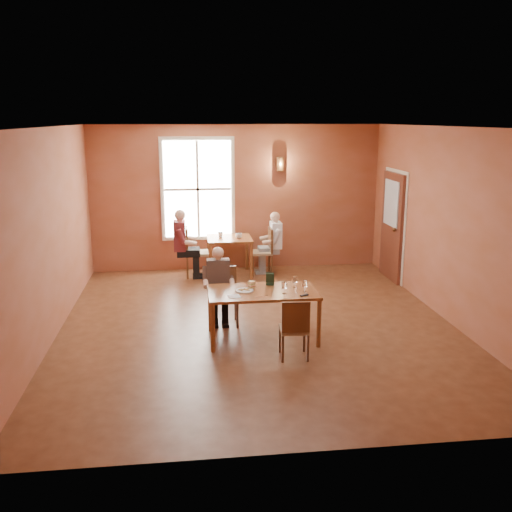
{
  "coord_description": "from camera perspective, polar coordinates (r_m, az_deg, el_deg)",
  "views": [
    {
      "loc": [
        -1.05,
        -8.28,
        3.13
      ],
      "look_at": [
        0.0,
        0.2,
        1.05
      ],
      "focal_mm": 40.0,
      "sensor_mm": 36.0,
      "label": 1
    }
  ],
  "objects": [
    {
      "name": "ground",
      "position": [
        8.91,
        0.16,
        -6.88
      ],
      "size": [
        6.0,
        7.0,
        0.01
      ],
      "primitive_type": "cube",
      "color": "brown",
      "rests_on": "ground"
    },
    {
      "name": "goblet_a",
      "position": [
        8.29,
        3.92,
        -2.56
      ],
      "size": [
        0.08,
        0.08,
        0.17
      ],
      "primitive_type": null,
      "rotation": [
        0.0,
        0.0,
        0.13
      ],
      "color": "white",
      "rests_on": "main_table"
    },
    {
      "name": "diner_white",
      "position": [
        11.59,
        0.67,
        1.13
      ],
      "size": [
        0.49,
        0.49,
        1.23
      ],
      "primitive_type": null,
      "rotation": [
        0.0,
        0.0,
        1.57
      ],
      "color": "white",
      "rests_on": "ground"
    },
    {
      "name": "plate_food",
      "position": [
        8.11,
        -1.16,
        -3.43
      ],
      "size": [
        0.32,
        0.32,
        0.03
      ],
      "primitive_type": "cylinder",
      "rotation": [
        0.0,
        0.0,
        0.32
      ],
      "color": "white",
      "rests_on": "main_table"
    },
    {
      "name": "chair_diner_main",
      "position": [
        8.78,
        -3.15,
        -4.13
      ],
      "size": [
        0.39,
        0.39,
        0.89
      ],
      "primitive_type": null,
      "rotation": [
        0.0,
        0.0,
        3.14
      ],
      "color": "#3F240C",
      "rests_on": "ground"
    },
    {
      "name": "chair_diner_maroon",
      "position": [
        11.51,
        -5.9,
        0.42
      ],
      "size": [
        0.44,
        0.44,
        1.01
      ],
      "primitive_type": null,
      "rotation": [
        0.0,
        0.0,
        -1.57
      ],
      "color": "#3D2114",
      "rests_on": "ground"
    },
    {
      "name": "diner_maroon",
      "position": [
        11.47,
        -6.07,
        1.21
      ],
      "size": [
        0.53,
        0.53,
        1.34
      ],
      "primitive_type": null,
      "rotation": [
        0.0,
        0.0,
        -1.57
      ],
      "color": "#4E1821",
      "rests_on": "ground"
    },
    {
      "name": "cup_b",
      "position": [
        11.56,
        -3.58,
        2.16
      ],
      "size": [
        0.13,
        0.13,
        0.1
      ],
      "primitive_type": "imported",
      "rotation": [
        0.0,
        0.0,
        -0.32
      ],
      "color": "silver",
      "rests_on": "second_table"
    },
    {
      "name": "napkin",
      "position": [
        7.88,
        -2.2,
        -4.05
      ],
      "size": [
        0.19,
        0.19,
        0.01
      ],
      "primitive_type": "cube",
      "rotation": [
        0.0,
        0.0,
        0.15
      ],
      "color": "silver",
      "rests_on": "main_table"
    },
    {
      "name": "goblet_b",
      "position": [
        8.08,
        4.89,
        -2.99
      ],
      "size": [
        0.08,
        0.08,
        0.18
      ],
      "primitive_type": null,
      "rotation": [
        0.0,
        0.0,
        -0.17
      ],
      "color": "white",
      "rests_on": "main_table"
    },
    {
      "name": "chair_empty",
      "position": [
        7.63,
        3.81,
        -7.17
      ],
      "size": [
        0.39,
        0.39,
        0.83
      ],
      "primitive_type": null,
      "rotation": [
        0.0,
        0.0,
        -0.05
      ],
      "color": "#412616",
      "rests_on": "ground"
    },
    {
      "name": "knife",
      "position": [
        7.87,
        0.59,
        -4.06
      ],
      "size": [
        0.19,
        0.09,
        0.0
      ],
      "primitive_type": "cube",
      "rotation": [
        0.0,
        0.0,
        0.39
      ],
      "color": "white",
      "rests_on": "main_table"
    },
    {
      "name": "wall_back",
      "position": [
        11.93,
        -1.97,
        5.82
      ],
      "size": [
        6.0,
        0.04,
        3.0
      ],
      "primitive_type": "cube",
      "color": "brown",
      "rests_on": "ground"
    },
    {
      "name": "sunglasses",
      "position": [
        7.93,
        4.84,
        -3.93
      ],
      "size": [
        0.13,
        0.08,
        0.01
      ],
      "primitive_type": "cube",
      "rotation": [
        0.0,
        0.0,
        0.4
      ],
      "color": "black",
      "rests_on": "main_table"
    },
    {
      "name": "goblet_c",
      "position": [
        7.98,
        2.86,
        -3.16
      ],
      "size": [
        0.09,
        0.09,
        0.18
      ],
      "primitive_type": null,
      "rotation": [
        0.0,
        0.0,
        -0.23
      ],
      "color": "white",
      "rests_on": "main_table"
    },
    {
      "name": "diner_main",
      "position": [
        8.72,
        -3.15,
        -3.38
      ],
      "size": [
        0.46,
        0.46,
        1.15
      ],
      "primitive_type": null,
      "rotation": [
        0.0,
        0.0,
        3.14
      ],
      "color": "#432F26",
      "rests_on": "ground"
    },
    {
      "name": "door",
      "position": [
        11.49,
        13.39,
        2.88
      ],
      "size": [
        0.12,
        1.04,
        2.1
      ],
      "primitive_type": "cube",
      "color": "maroon",
      "rests_on": "ground"
    },
    {
      "name": "ceiling",
      "position": [
        8.34,
        0.17,
        12.8
      ],
      "size": [
        6.0,
        7.0,
        0.04
      ],
      "primitive_type": "cube",
      "color": "white",
      "rests_on": "wall_back"
    },
    {
      "name": "cup_a",
      "position": [
        11.4,
        -1.73,
        2.03
      ],
      "size": [
        0.16,
        0.16,
        0.1
      ],
      "primitive_type": "imported",
      "rotation": [
        0.0,
        0.0,
        -0.32
      ],
      "color": "silver",
      "rests_on": "second_table"
    },
    {
      "name": "wall_right",
      "position": [
        9.36,
        18.74,
        2.93
      ],
      "size": [
        0.04,
        7.0,
        3.0
      ],
      "primitive_type": "cube",
      "color": "brown",
      "rests_on": "ground"
    },
    {
      "name": "window",
      "position": [
        11.81,
        -5.84,
        6.66
      ],
      "size": [
        1.36,
        0.1,
        1.96
      ],
      "primitive_type": "cube",
      "color": "white",
      "rests_on": "wall_back"
    },
    {
      "name": "menu_stand",
      "position": [
        8.36,
        1.41,
        -2.33
      ],
      "size": [
        0.12,
        0.08,
        0.19
      ],
      "primitive_type": "cube",
      "rotation": [
        0.0,
        0.0,
        -0.22
      ],
      "color": "black",
      "rests_on": "main_table"
    },
    {
      "name": "sandwich",
      "position": [
        8.2,
        -0.44,
        -2.98
      ],
      "size": [
        0.11,
        0.11,
        0.1
      ],
      "primitive_type": "cube",
      "rotation": [
        0.0,
        0.0,
        0.53
      ],
      "color": "tan",
      "rests_on": "main_table"
    },
    {
      "name": "second_table",
      "position": [
        11.57,
        -2.67,
        -0.04
      ],
      "size": [
        0.88,
        0.88,
        0.78
      ],
      "primitive_type": null,
      "color": "brown",
      "rests_on": "ground"
    },
    {
      "name": "wall_sconce",
      "position": [
        11.87,
        2.44,
        9.18
      ],
      "size": [
        0.16,
        0.16,
        0.28
      ],
      "primitive_type": "cylinder",
      "color": "brown",
      "rests_on": "wall_back"
    },
    {
      "name": "wall_front",
      "position": [
        5.15,
        5.1,
        -4.79
      ],
      "size": [
        6.0,
        0.04,
        3.0
      ],
      "primitive_type": "cube",
      "color": "brown",
      "rests_on": "ground"
    },
    {
      "name": "chair_diner_white",
      "position": [
        11.61,
        0.52,
        0.48
      ],
      "size": [
        0.42,
        0.42,
        0.95
      ],
      "primitive_type": null,
      "rotation": [
        0.0,
        0.0,
        1.57
      ],
      "color": "#412613",
      "rests_on": "ground"
    },
    {
      "name": "main_table",
      "position": [
        8.24,
        0.66,
        -5.91
      ],
      "size": [
        1.55,
        0.87,
        0.73
      ],
      "primitive_type": null,
      "color": "brown",
      "rests_on": "ground"
    },
    {
      "name": "wall_left",
      "position": [
        8.66,
        -19.96,
        2.01
      ],
      "size": [
        0.04,
        7.0,
        3.0
      ],
      "primitive_type": "cube",
      "color": "brown",
      "rests_on": "ground"
    }
  ]
}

